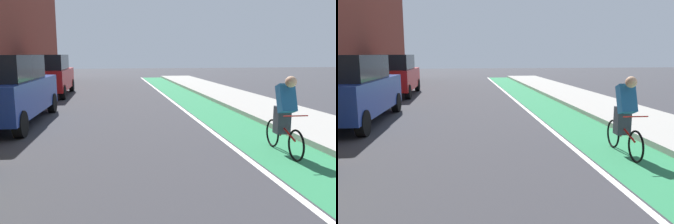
% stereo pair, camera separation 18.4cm
% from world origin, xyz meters
% --- Properties ---
extents(ground_plane, '(80.66, 80.66, 0.00)m').
position_xyz_m(ground_plane, '(0.00, 14.33, 0.00)').
color(ground_plane, '#38383D').
extents(bike_lane_paint, '(1.60, 36.66, 0.00)m').
position_xyz_m(bike_lane_paint, '(3.34, 16.33, 0.00)').
color(bike_lane_paint, '#2D8451').
rests_on(bike_lane_paint, ground).
extents(lane_divider_stripe, '(0.12, 36.66, 0.00)m').
position_xyz_m(lane_divider_stripe, '(2.44, 16.33, 0.00)').
color(lane_divider_stripe, white).
rests_on(lane_divider_stripe, ground).
extents(sidewalk_right, '(2.51, 36.66, 0.14)m').
position_xyz_m(sidewalk_right, '(5.39, 16.33, 0.07)').
color(sidewalk_right, '#A8A59E').
rests_on(sidewalk_right, ground).
extents(parked_suv_blue, '(2.08, 4.86, 1.98)m').
position_xyz_m(parked_suv_blue, '(-3.09, 15.34, 1.02)').
color(parked_suv_blue, navy).
rests_on(parked_suv_blue, ground).
extents(parked_suv_red, '(1.87, 4.64, 1.98)m').
position_xyz_m(parked_suv_red, '(-3.09, 22.37, 1.02)').
color(parked_suv_red, red).
rests_on(parked_suv_red, ground).
extents(cyclist_trailing, '(0.48, 1.66, 1.58)m').
position_xyz_m(cyclist_trailing, '(3.29, 11.27, 0.80)').
color(cyclist_trailing, black).
rests_on(cyclist_trailing, ground).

